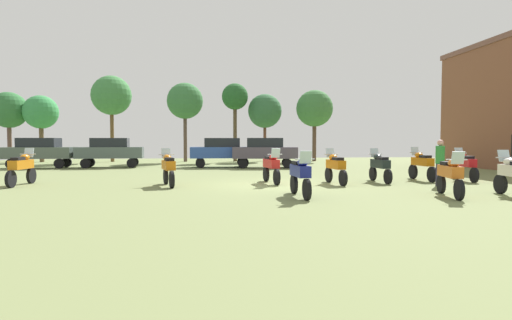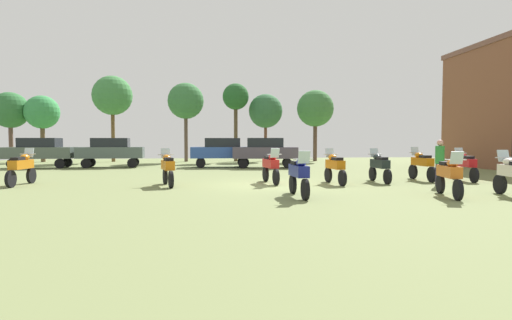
# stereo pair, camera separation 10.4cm
# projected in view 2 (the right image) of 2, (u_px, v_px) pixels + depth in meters

# --- Properties ---
(ground_plane) EXTENTS (44.00, 52.00, 0.02)m
(ground_plane) POSITION_uv_depth(u_px,v_px,m) (272.00, 185.00, 15.98)
(ground_plane) COLOR olive
(motorcycle_1) EXTENTS (0.70, 2.26, 1.48)m
(motorcycle_1) POSITION_uv_depth(u_px,v_px,m) (465.00, 165.00, 17.47)
(motorcycle_1) COLOR black
(motorcycle_1) RESTS_ON ground
(motorcycle_2) EXTENTS (0.62, 2.21, 1.48)m
(motorcycle_2) POSITION_uv_depth(u_px,v_px,m) (299.00, 174.00, 12.42)
(motorcycle_2) COLOR black
(motorcycle_2) RESTS_ON ground
(motorcycle_4) EXTENTS (0.62, 2.19, 1.46)m
(motorcycle_4) POSITION_uv_depth(u_px,v_px,m) (380.00, 166.00, 16.88)
(motorcycle_4) COLOR black
(motorcycle_4) RESTS_ON ground
(motorcycle_5) EXTENTS (0.76, 2.06, 1.48)m
(motorcycle_5) POSITION_uv_depth(u_px,v_px,m) (168.00, 168.00, 15.47)
(motorcycle_5) COLOR black
(motorcycle_5) RESTS_ON ground
(motorcycle_6) EXTENTS (0.65, 2.21, 1.49)m
(motorcycle_6) POSITION_uv_depth(u_px,v_px,m) (271.00, 166.00, 16.44)
(motorcycle_6) COLOR black
(motorcycle_6) RESTS_ON ground
(motorcycle_7) EXTENTS (0.80, 2.22, 1.46)m
(motorcycle_7) POSITION_uv_depth(u_px,v_px,m) (449.00, 174.00, 12.41)
(motorcycle_7) COLOR black
(motorcycle_7) RESTS_ON ground
(motorcycle_8) EXTENTS (0.62, 2.28, 1.50)m
(motorcycle_8) POSITION_uv_depth(u_px,v_px,m) (22.00, 167.00, 15.69)
(motorcycle_8) COLOR black
(motorcycle_8) RESTS_ON ground
(motorcycle_10) EXTENTS (0.62, 2.31, 1.51)m
(motorcycle_10) POSITION_uv_depth(u_px,v_px,m) (422.00, 164.00, 17.67)
(motorcycle_10) COLOR black
(motorcycle_10) RESTS_ON ground
(motorcycle_11) EXTENTS (0.62, 2.17, 1.47)m
(motorcycle_11) POSITION_uv_depth(u_px,v_px,m) (335.00, 167.00, 16.18)
(motorcycle_11) COLOR black
(motorcycle_11) RESTS_ON ground
(car_1) EXTENTS (4.43, 2.14, 2.00)m
(car_1) POSITION_uv_depth(u_px,v_px,m) (111.00, 150.00, 26.73)
(car_1) COLOR black
(car_1) RESTS_ON ground
(car_2) EXTENTS (4.52, 2.41, 2.00)m
(car_2) POSITION_uv_depth(u_px,v_px,m) (265.00, 150.00, 26.35)
(car_2) COLOR black
(car_2) RESTS_ON ground
(car_3) EXTENTS (4.34, 1.91, 2.00)m
(car_3) POSITION_uv_depth(u_px,v_px,m) (222.00, 150.00, 26.97)
(car_3) COLOR black
(car_3) RESTS_ON ground
(car_4) EXTENTS (4.34, 1.91, 2.00)m
(car_4) POSITION_uv_depth(u_px,v_px,m) (40.00, 150.00, 26.10)
(car_4) COLOR black
(car_4) RESTS_ON ground
(person_1) EXTENTS (0.39, 0.39, 1.83)m
(person_1) POSITION_uv_depth(u_px,v_px,m) (440.00, 159.00, 15.46)
(person_1) COLOR #302D42
(person_1) RESTS_ON ground
(tree_1) EXTENTS (3.14, 3.14, 6.89)m
(tree_1) POSITION_uv_depth(u_px,v_px,m) (186.00, 101.00, 34.22)
(tree_1) COLOR brown
(tree_1) RESTS_ON ground
(tree_2) EXTENTS (2.86, 2.86, 5.73)m
(tree_2) POSITION_uv_depth(u_px,v_px,m) (42.00, 113.00, 33.69)
(tree_2) COLOR brown
(tree_2) RESTS_ON ground
(tree_3) EXTENTS (3.07, 3.07, 6.07)m
(tree_3) POSITION_uv_depth(u_px,v_px,m) (266.00, 111.00, 35.53)
(tree_3) COLOR brown
(tree_3) RESTS_ON ground
(tree_4) EXTENTS (2.33, 2.33, 6.91)m
(tree_4) POSITION_uv_depth(u_px,v_px,m) (236.00, 98.00, 34.64)
(tree_4) COLOR #4F3E29
(tree_4) RESTS_ON ground
(tree_5) EXTENTS (3.40, 3.40, 7.48)m
(tree_5) POSITION_uv_depth(u_px,v_px,m) (112.00, 96.00, 34.02)
(tree_5) COLOR brown
(tree_5) RESTS_ON ground
(tree_6) EXTENTS (3.06, 3.06, 5.99)m
(tree_6) POSITION_uv_depth(u_px,v_px,m) (10.00, 111.00, 33.45)
(tree_6) COLOR brown
(tree_6) RESTS_ON ground
(tree_7) EXTENTS (3.30, 3.30, 6.40)m
(tree_7) POSITION_uv_depth(u_px,v_px,m) (315.00, 109.00, 35.26)
(tree_7) COLOR #503A2D
(tree_7) RESTS_ON ground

